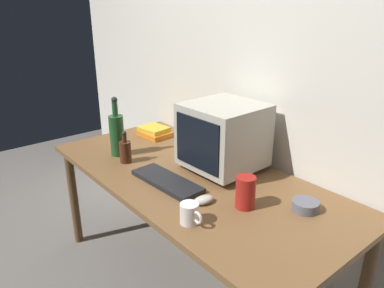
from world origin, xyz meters
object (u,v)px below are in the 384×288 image
Objects in this scene: crt_monitor at (223,136)px; mug at (190,214)px; computer_mouse at (204,200)px; book_stack at (154,132)px; bottle_short at (125,151)px; metal_canister at (245,192)px; keyboard at (167,181)px; cd_spindle at (305,206)px; bottle_tall at (117,134)px.

crt_monitor is 0.59m from mug.
book_stack is (-0.91, 0.34, 0.01)m from computer_mouse.
bottle_short is 1.27× the size of metal_canister.
metal_canister is (0.78, 0.16, 0.00)m from bottle_short.
keyboard is 0.68m from cd_spindle.
cd_spindle is at bearing -1.33° from book_stack.
metal_canister is (0.14, 0.12, 0.06)m from computer_mouse.
computer_mouse is at bearing -136.97° from cd_spindle.
metal_canister is (1.05, -0.22, 0.05)m from book_stack.
crt_monitor reaches higher than computer_mouse.
keyboard is 1.17× the size of bottle_tall.
keyboard is 0.38m from mug.
metal_canister is (0.41, 0.14, 0.06)m from keyboard.
crt_monitor is at bearing 178.05° from cd_spindle.
book_stack reaches higher than cd_spindle.
bottle_tall is at bearing -171.20° from metal_canister.
bottle_tall is 0.92m from metal_canister.
metal_canister is at bearing 8.80° from bottle_tall.
keyboard is at bearing 158.74° from mug.
bottle_short reaches higher than metal_canister.
bottle_tall reaches higher than mug.
cd_spindle is (1.10, 0.33, -0.11)m from bottle_tall.
metal_canister reaches higher than computer_mouse.
keyboard is 0.27m from computer_mouse.
bottle_short is at bearing 171.18° from mug.
mug is at bearing -101.73° from metal_canister.
crt_monitor is 3.32× the size of cd_spindle.
bottle_short is at bearing -179.10° from keyboard.
mug is 0.28m from metal_canister.
computer_mouse is at bearing -0.48° from keyboard.
computer_mouse is 0.83× the size of mug.
bottle_short is at bearing -170.82° from computer_mouse.
bottle_tall reaches higher than computer_mouse.
bottle_tall is 0.14m from bottle_short.
bottle_tall is 3.00× the size of mug.
bottle_short is 0.81× the size of book_stack.
mug is 1.00× the size of cd_spindle.
bottle_tall is 3.00× the size of cd_spindle.
keyboard is at bearing 0.59° from bottle_tall.
metal_canister is at bearing 15.02° from keyboard.
bottle_short is at bearing -168.31° from metal_canister.
mug is (0.36, -0.14, 0.03)m from keyboard.
cd_spindle is at bearing 24.98° from keyboard.
mug reaches higher than cd_spindle.
keyboard is at bearing -151.87° from cd_spindle.
mug is at bearing -8.90° from bottle_tall.
book_stack is (-0.14, 0.36, -0.11)m from bottle_tall.
keyboard is 3.50× the size of cd_spindle.
crt_monitor is 0.43m from computer_mouse.
keyboard is 2.20× the size of bottle_short.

